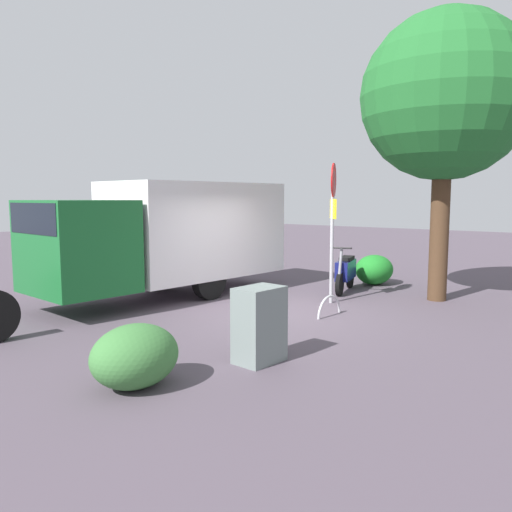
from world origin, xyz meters
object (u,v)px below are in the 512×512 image
at_px(street_tree, 445,98).
at_px(bike_rack_hoop, 329,316).
at_px(utility_cabinet, 259,325).
at_px(box_truck_near, 164,233).
at_px(motorcycle, 346,271).
at_px(stop_sign, 333,210).

height_order(street_tree, bike_rack_hoop, street_tree).
bearing_deg(utility_cabinet, street_tree, 175.24).
bearing_deg(box_truck_near, street_tree, 129.65).
xyz_separation_m(box_truck_near, utility_cabinet, (2.40, 4.75, -1.00)).
xyz_separation_m(motorcycle, utility_cabinet, (5.83, 1.72, 0.04)).
xyz_separation_m(stop_sign, street_tree, (-1.82, 1.79, 2.53)).
height_order(box_truck_near, utility_cabinet, box_truck_near).
xyz_separation_m(motorcycle, bike_rack_hoop, (2.63, 1.05, -0.52)).
relative_size(box_truck_near, motorcycle, 4.57).
height_order(motorcycle, utility_cabinet, motorcycle).
bearing_deg(stop_sign, box_truck_near, -60.80).
xyz_separation_m(box_truck_near, street_tree, (-3.76, 5.26, 3.08)).
bearing_deg(street_tree, stop_sign, -44.46).
distance_m(motorcycle, street_tree, 4.70).
relative_size(motorcycle, bike_rack_hoop, 2.08).
bearing_deg(stop_sign, utility_cabinet, 16.41).
bearing_deg(bike_rack_hoop, utility_cabinet, 11.89).
relative_size(stop_sign, utility_cabinet, 2.85).
bearing_deg(box_truck_near, bike_rack_hoop, 105.21).
bearing_deg(motorcycle, box_truck_near, -57.32).
height_order(box_truck_near, bike_rack_hoop, box_truck_near).
xyz_separation_m(box_truck_near, stop_sign, (-1.94, 3.47, 0.55)).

